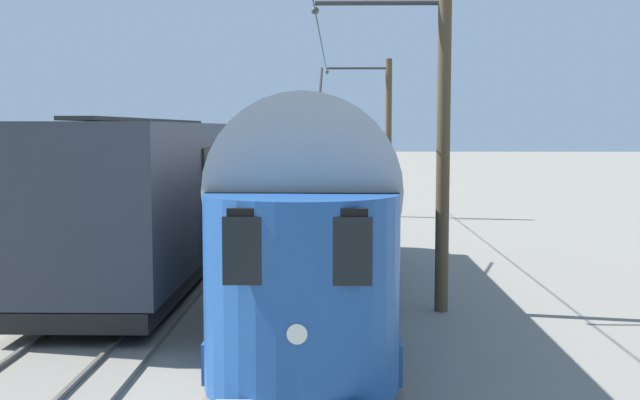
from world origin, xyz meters
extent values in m
plane|color=gray|center=(0.00, 0.00, 0.00)|extent=(220.00, 220.00, 0.00)
cube|color=slate|center=(-2.03, 0.00, 0.05)|extent=(2.80, 80.00, 0.10)
cube|color=#59544C|center=(-1.31, 0.00, 0.14)|extent=(0.07, 80.00, 0.08)
cube|color=#59544C|center=(-2.75, 0.00, 0.14)|extent=(0.07, 80.00, 0.08)
cube|color=#47331E|center=(-2.03, -32.00, 0.11)|extent=(2.50, 0.24, 0.08)
cube|color=#47331E|center=(-2.03, -31.35, 0.11)|extent=(2.50, 0.24, 0.08)
cube|color=#47331E|center=(-2.03, -30.70, 0.11)|extent=(2.50, 0.24, 0.08)
cube|color=#47331E|center=(-2.03, -30.05, 0.11)|extent=(2.50, 0.24, 0.08)
cube|color=#47331E|center=(-2.03, -29.40, 0.11)|extent=(2.50, 0.24, 0.08)
cube|color=slate|center=(2.03, 0.00, 0.05)|extent=(2.80, 80.00, 0.10)
cube|color=#59544C|center=(2.75, 0.00, 0.14)|extent=(0.07, 80.00, 0.08)
cube|color=#59544C|center=(1.31, 0.00, 0.14)|extent=(0.07, 80.00, 0.08)
cube|color=#47331E|center=(2.03, -32.00, 0.11)|extent=(2.50, 0.24, 0.08)
cube|color=#47331E|center=(2.03, -31.35, 0.11)|extent=(2.50, 0.24, 0.08)
cube|color=#47331E|center=(2.03, -30.70, 0.11)|extent=(2.50, 0.24, 0.08)
cube|color=#47331E|center=(2.03, -30.05, 0.11)|extent=(2.50, 0.24, 0.08)
cube|color=#47331E|center=(2.03, -29.40, 0.11)|extent=(2.50, 0.24, 0.08)
cube|color=#1E4C93|center=(-2.03, 3.15, 0.71)|extent=(2.65, 14.79, 0.55)
cube|color=#1E4C93|center=(-2.03, 3.15, 1.46)|extent=(2.55, 14.79, 0.95)
cube|color=silver|center=(-2.03, 3.15, 2.46)|extent=(2.55, 14.79, 1.05)
cylinder|color=#999EA3|center=(-2.03, 3.15, 2.98)|extent=(2.65, 14.50, 2.65)
cylinder|color=#1E4C93|center=(-2.03, 10.50, 1.70)|extent=(2.55, 2.55, 2.55)
cylinder|color=#1E4C93|center=(-2.03, -4.19, 1.70)|extent=(2.55, 2.55, 2.55)
cube|color=black|center=(-2.03, 11.63, 2.72)|extent=(1.63, 0.08, 0.36)
cube|color=black|center=(-2.03, 11.67, 2.41)|extent=(1.73, 0.06, 0.80)
cube|color=black|center=(-0.74, 3.15, 2.46)|extent=(0.04, 12.43, 0.80)
cube|color=black|center=(-3.33, 3.15, 2.46)|extent=(0.04, 12.43, 0.80)
cylinder|color=silver|center=(-2.03, 11.76, 1.46)|extent=(0.24, 0.06, 0.24)
cylinder|color=black|center=(-2.03, -1.06, 4.93)|extent=(0.07, 4.01, 1.32)
cylinder|color=black|center=(-1.31, 7.89, 0.56)|extent=(0.10, 0.76, 0.76)
cylinder|color=black|center=(-2.75, 7.89, 0.56)|extent=(0.10, 0.76, 0.76)
cylinder|color=black|center=(-1.31, -1.58, 0.56)|extent=(0.10, 0.76, 0.76)
cylinder|color=black|center=(-2.75, -1.58, 0.56)|extent=(0.10, 0.76, 0.76)
cube|color=#2D333D|center=(2.03, 1.54, 2.33)|extent=(2.90, 12.20, 3.20)
cube|color=#332D28|center=(2.03, 1.54, 3.99)|extent=(0.70, 10.98, 0.08)
cube|color=black|center=(2.03, 1.54, 0.53)|extent=(2.70, 12.20, 0.36)
cube|color=black|center=(0.55, 1.54, 2.07)|extent=(0.06, 2.20, 2.56)
cylinder|color=black|center=(1.31, -2.73, 0.60)|extent=(0.10, 0.84, 0.84)
cylinder|color=black|center=(2.75, -2.73, 0.60)|extent=(0.10, 0.84, 0.84)
cylinder|color=black|center=(1.31, 5.81, 0.60)|extent=(0.10, 0.84, 0.84)
cylinder|color=black|center=(2.75, 5.81, 0.60)|extent=(0.10, 0.84, 0.84)
cylinder|color=#4C3D28|center=(-4.67, -14.05, 3.37)|extent=(0.28, 0.28, 6.75)
cylinder|color=#2D2D2D|center=(-3.35, -14.05, 6.35)|extent=(2.64, 0.10, 0.10)
sphere|color=#334733|center=(-2.03, -14.05, 6.20)|extent=(0.16, 0.16, 0.16)
cylinder|color=#4C3D28|center=(-4.67, 4.15, 3.37)|extent=(0.28, 0.28, 6.75)
cylinder|color=#2D2D2D|center=(-3.35, 4.15, 6.35)|extent=(2.64, 0.10, 0.10)
sphere|color=#334733|center=(-2.03, 4.15, 6.20)|extent=(0.16, 0.16, 0.16)
cylinder|color=black|center=(-3.35, -14.05, 6.35)|extent=(2.64, 0.02, 0.02)
cylinder|color=black|center=(-3.29, -10.74, 0.55)|extent=(0.08, 0.08, 1.10)
cylinder|color=red|center=(-3.29, -10.74, 1.22)|extent=(0.30, 0.30, 0.03)
cylinder|color=#262626|center=(-3.11, -10.74, 0.35)|extent=(0.33, 0.04, 0.54)
cube|color=#47331E|center=(4.27, -5.09, 0.09)|extent=(0.24, 2.40, 0.18)
cube|color=#47331E|center=(4.57, -5.09, 0.09)|extent=(0.24, 2.40, 0.18)
cube|color=#47331E|center=(4.87, -5.09, 0.09)|extent=(0.24, 2.40, 0.18)
cube|color=#47331E|center=(4.57, -5.39, 0.27)|extent=(2.40, 0.24, 0.18)
cube|color=#47331E|center=(4.57, -5.09, 0.27)|extent=(2.40, 0.24, 0.18)
cube|color=#47331E|center=(4.57, -4.79, 0.27)|extent=(2.40, 0.24, 0.18)
cube|color=#47331E|center=(4.27, -5.09, 0.45)|extent=(0.24, 2.40, 0.18)
cube|color=#47331E|center=(4.57, -5.09, 0.45)|extent=(0.24, 2.40, 0.18)
cube|color=#47331E|center=(4.87, -5.09, 0.45)|extent=(0.24, 2.40, 0.18)
camera|label=1|loc=(-2.49, 20.96, 3.82)|focal=45.72mm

